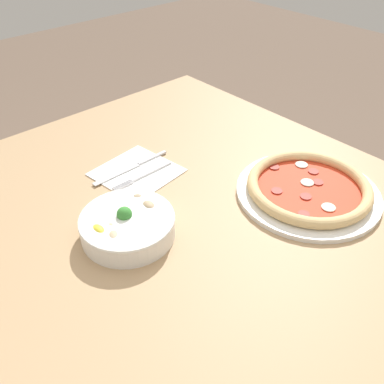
# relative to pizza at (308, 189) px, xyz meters

# --- Properties ---
(dining_table) EXTENTS (1.36, 1.05, 0.75)m
(dining_table) POSITION_rel_pizza_xyz_m (0.05, 0.25, -0.11)
(dining_table) COLOR tan
(dining_table) RESTS_ON ground_plane
(pizza) EXTENTS (0.34, 0.34, 0.04)m
(pizza) POSITION_rel_pizza_xyz_m (0.00, 0.00, 0.00)
(pizza) COLOR white
(pizza) RESTS_ON dining_table
(bowl) EXTENTS (0.20, 0.20, 0.07)m
(bowl) POSITION_rel_pizza_xyz_m (0.17, 0.40, 0.01)
(bowl) COLOR white
(bowl) RESTS_ON dining_table
(napkin) EXTENTS (0.21, 0.21, 0.00)m
(napkin) POSITION_rel_pizza_xyz_m (0.34, 0.25, -0.02)
(napkin) COLOR white
(napkin) RESTS_ON dining_table
(fork) EXTENTS (0.01, 0.18, 0.00)m
(fork) POSITION_rel_pizza_xyz_m (0.32, 0.24, -0.01)
(fork) COLOR silver
(fork) RESTS_ON napkin
(knife) EXTENTS (0.02, 0.23, 0.01)m
(knife) POSITION_rel_pizza_xyz_m (0.37, 0.24, -0.01)
(knife) COLOR silver
(knife) RESTS_ON napkin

